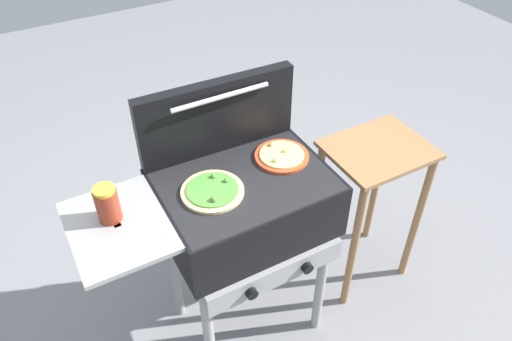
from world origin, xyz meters
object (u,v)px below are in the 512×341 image
at_px(pizza_cheese, 282,156).
at_px(sauce_jar, 107,204).
at_px(pizza_veggie, 213,191).
at_px(prep_table, 371,188).
at_px(grill, 242,209).

height_order(pizza_cheese, sauce_jar, sauce_jar).
bearing_deg(pizza_veggie, sauce_jar, 171.91).
height_order(pizza_cheese, prep_table, pizza_cheese).
relative_size(pizza_cheese, pizza_veggie, 0.93).
xyz_separation_m(grill, pizza_cheese, (0.20, 0.05, 0.15)).
xyz_separation_m(pizza_veggie, prep_table, (0.79, 0.01, -0.34)).
xyz_separation_m(pizza_veggie, sauce_jar, (-0.36, 0.05, 0.06)).
distance_m(sauce_jar, prep_table, 1.22).
height_order(pizza_cheese, pizza_veggie, same).
bearing_deg(pizza_cheese, prep_table, -5.11).
bearing_deg(grill, sauce_jar, 174.79).
distance_m(pizza_veggie, prep_table, 0.86).
height_order(sauce_jar, prep_table, sauce_jar).
distance_m(grill, pizza_cheese, 0.26).
relative_size(pizza_veggie, sauce_jar, 1.67).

